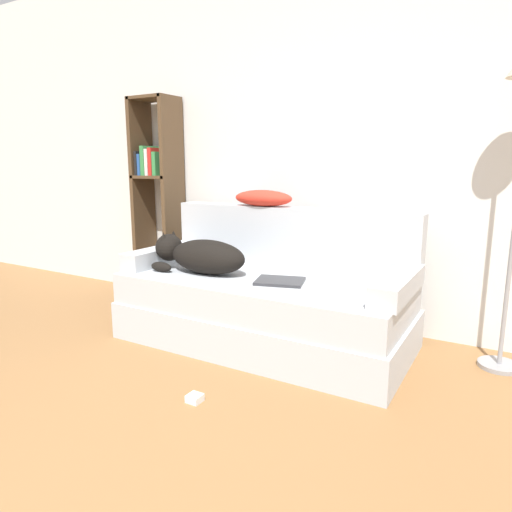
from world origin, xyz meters
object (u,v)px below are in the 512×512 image
Objects in this scene: throw_pillow at (263,198)px; dog at (200,255)px; bookshelf at (157,188)px; couch at (264,310)px; laptop at (280,281)px; power_adapter at (195,398)px.

dog is at bearing -116.47° from throw_pillow.
throw_pillow is 1.07m from bookshelf.
dog reaches higher than couch.
laptop is 0.76× the size of throw_pillow.
power_adapter is at bearing -84.36° from couch.
laptop is at bearing 84.58° from power_adapter.
couch is 1.52m from bookshelf.
bookshelf reaches higher than dog.
laptop is (0.57, 0.03, -0.11)m from dog.
couch is 0.79m from throw_pillow.
power_adapter is at bearing -111.63° from laptop.
throw_pillow is 0.26× the size of bookshelf.
dog is at bearing -33.19° from bookshelf.
bookshelf is 2.07m from power_adapter.
bookshelf is (-1.26, 0.45, 0.72)m from couch.
bookshelf is 24.17× the size of power_adapter.
laptop is 4.84× the size of power_adapter.
laptop is 0.87m from power_adapter.
laptop is at bearing -50.03° from throw_pillow.
throw_pillow is 6.39× the size of power_adapter.
dog reaches higher than power_adapter.
throw_pillow is (0.22, 0.44, 0.35)m from dog.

